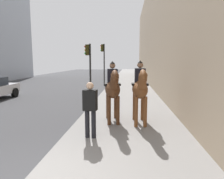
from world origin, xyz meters
TOP-DOWN VIEW (x-y plane):
  - mounted_horse_near at (4.17, -1.43)m, footprint 2.14×0.79m
  - mounted_horse_far at (4.02, -2.45)m, footprint 2.15×0.63m
  - pedestrian_greeting at (2.48, -0.89)m, footprint 0.30×0.43m
  - traffic_light_near_curb at (10.03, 0.63)m, footprint 0.20×0.44m
  - traffic_light_far_curb at (16.92, 0.53)m, footprint 0.20×0.44m

SIDE VIEW (x-z plane):
  - pedestrian_greeting at x=2.48m, z-range 0.25..1.95m
  - mounted_horse_near at x=4.17m, z-range 0.26..2.58m
  - mounted_horse_far at x=4.02m, z-range 0.27..2.62m
  - traffic_light_near_curb at x=10.03m, z-range 0.62..4.21m
  - traffic_light_far_curb at x=16.92m, z-range 0.69..4.86m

